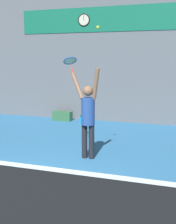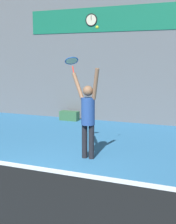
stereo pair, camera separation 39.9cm
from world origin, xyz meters
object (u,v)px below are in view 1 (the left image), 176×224
Objects in this scene: tennis_ball at (98,27)px; water_bottle at (81,119)px; tennis_player at (88,114)px; tennis_racket at (70,61)px; scoreboard_clock at (84,20)px; equipment_bag at (62,116)px.

tennis_ball reaches higher than water_bottle.
tennis_racket is (-0.59, 0.41, 1.18)m from tennis_player.
scoreboard_clock is at bearing 111.03° from tennis_player.
tennis_ball reaches higher than tennis_racket.
scoreboard_clock is 4.40m from tennis_racket.
water_bottle is (-1.62, 3.86, -0.94)m from tennis_player.
tennis_racket is 1.67× the size of water_bottle.
scoreboard_clock is at bearing 105.40° from tennis_racket.
equipment_bag is (-1.82, 3.57, -2.06)m from tennis_racket.
scoreboard_clock reaches higher than tennis_player.
tennis_ball is at bearing -57.04° from equipment_bag.
tennis_ball reaches higher than equipment_bag.
scoreboard_clock is 6.58× the size of tennis_ball.
tennis_ball is 0.10× the size of equipment_bag.
tennis_ball is 5.68m from equipment_bag.
equipment_bag is at bearing 121.22° from tennis_player.
tennis_ball is at bearing -33.90° from tennis_racket.
tennis_player is (1.70, -4.41, -2.65)m from scoreboard_clock.
tennis_player is 1.92m from tennis_ball.
tennis_player is 4.29m from water_bottle.
tennis_racket reaches higher than tennis_player.
tennis_racket is at bearing -63.00° from equipment_bag.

